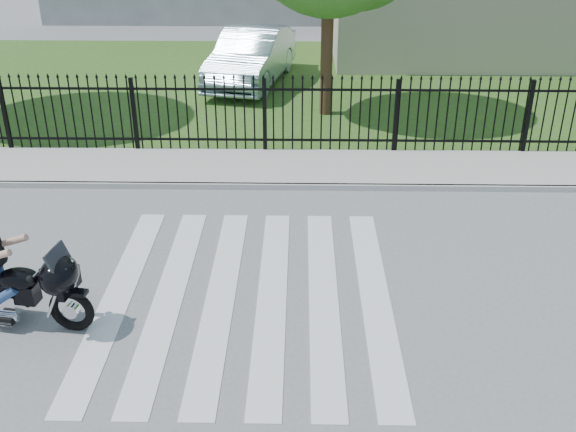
{
  "coord_description": "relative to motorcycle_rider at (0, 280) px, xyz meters",
  "views": [
    {
      "loc": [
        0.81,
        -8.77,
        5.83
      ],
      "look_at": [
        0.63,
        0.78,
        1.0
      ],
      "focal_mm": 42.0,
      "sensor_mm": 36.0,
      "label": 1
    }
  ],
  "objects": [
    {
      "name": "parked_car",
      "position": [
        2.72,
        12.74,
        0.15
      ],
      "size": [
        2.73,
        5.3,
        1.66
      ],
      "primitive_type": "imported",
      "rotation": [
        0.0,
        0.0,
        -0.2
      ],
      "color": "#A7C3D2",
      "rests_on": "grass_strip"
    },
    {
      "name": "motorcycle_rider",
      "position": [
        0.0,
        0.0,
        0.0
      ],
      "size": [
        2.6,
        1.1,
        1.73
      ],
      "rotation": [
        0.0,
        0.0,
        -0.16
      ],
      "color": "black",
      "rests_on": "ground"
    },
    {
      "name": "crosswalk",
      "position": [
        3.44,
        0.74,
        -0.7
      ],
      "size": [
        5.0,
        5.5,
        0.01
      ],
      "primitive_type": null,
      "color": "silver",
      "rests_on": "ground"
    },
    {
      "name": "ground",
      "position": [
        3.44,
        0.74,
        -0.71
      ],
      "size": [
        120.0,
        120.0,
        0.0
      ],
      "primitive_type": "plane",
      "color": "slate",
      "rests_on": "ground"
    },
    {
      "name": "building_low",
      "position": [
        10.44,
        16.74,
        1.04
      ],
      "size": [
        10.0,
        6.0,
        3.5
      ],
      "primitive_type": "cube",
      "color": "#B3A995",
      "rests_on": "ground"
    },
    {
      "name": "grass_strip",
      "position": [
        3.44,
        12.74,
        -0.7
      ],
      "size": [
        40.0,
        12.0,
        0.02
      ],
      "primitive_type": "cube",
      "color": "#28521C",
      "rests_on": "ground"
    },
    {
      "name": "sidewalk",
      "position": [
        3.44,
        5.74,
        -0.65
      ],
      "size": [
        40.0,
        2.0,
        0.12
      ],
      "primitive_type": "cube",
      "color": "#ADAAA3",
      "rests_on": "ground"
    },
    {
      "name": "curb",
      "position": [
        3.44,
        4.74,
        -0.65
      ],
      "size": [
        40.0,
        0.12,
        0.12
      ],
      "primitive_type": "cube",
      "color": "#ADAAA3",
      "rests_on": "ground"
    },
    {
      "name": "iron_fence",
      "position": [
        3.44,
        6.74,
        0.2
      ],
      "size": [
        26.0,
        0.04,
        1.8
      ],
      "color": "black",
      "rests_on": "ground"
    }
  ]
}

